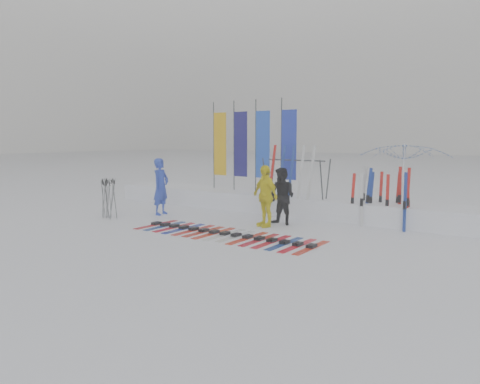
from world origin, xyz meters
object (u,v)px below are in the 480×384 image
Objects in this scene: ski_row at (225,234)px; ski_rack at (296,173)px; person_blue at (161,187)px; person_yellow at (265,196)px; tent_canopy at (403,182)px; person_black at (282,196)px.

ski_row is 3.89m from ski_rack.
person_blue is 3.85m from person_yellow.
person_yellow is at bearing 82.07° from ski_row.
person_blue is 0.90× the size of ski_rack.
tent_canopy is at bearing 13.80° from ski_rack.
tent_canopy reaches higher than person_yellow.
ski_rack reaches higher than ski_row.
person_blue is 3.98m from ski_row.
ski_rack is at bearing 88.66° from ski_row.
ski_row is at bearing -95.62° from person_black.
ski_row is 2.49× the size of ski_rack.
person_black is at bearing 76.81° from ski_row.
person_blue is 7.49m from tent_canopy.
person_yellow is 0.34× the size of ski_row.
tent_canopy reaches higher than person_black.
person_yellow is at bearing -136.57° from tent_canopy.
tent_canopy is 0.53× the size of ski_row.
person_black is 0.57m from person_yellow.
tent_canopy is 3.23m from ski_rack.
person_black is 1.71m from ski_rack.
tent_canopy reaches higher than ski_rack.
person_blue is at bearing -162.93° from person_black.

